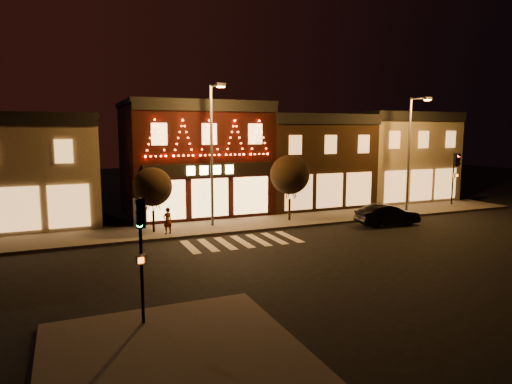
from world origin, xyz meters
TOP-DOWN VIEW (x-y plane):
  - ground at (0.00, 0.00)m, footprint 120.00×120.00m
  - sidewalk_far at (2.00, 8.00)m, footprint 44.00×4.00m
  - sidewalk_near at (-6.50, -7.50)m, footprint 7.00×7.00m
  - building_pulp at (0.00, 13.98)m, footprint 10.20×8.34m
  - building_right_a at (9.50, 13.99)m, footprint 9.20×8.28m
  - building_right_b at (18.50, 13.99)m, footprint 9.20×8.28m
  - traffic_signal_near at (-6.96, -5.30)m, footprint 0.32×0.43m
  - traffic_signal_far at (20.52, 8.37)m, footprint 0.38×0.49m
  - streetlamp_mid at (-0.39, 7.96)m, footprint 0.56×2.03m
  - streetlamp_right at (14.67, 7.11)m, footprint 0.54×1.94m
  - tree_left at (-4.23, 7.86)m, footprint 2.34×2.34m
  - tree_right at (4.97, 7.84)m, footprint 2.67×2.67m
  - dark_sedan at (10.56, 4.51)m, footprint 4.35×1.97m
  - pedestrian at (-3.57, 6.93)m, footprint 0.68×0.56m

SIDE VIEW (x-z plane):
  - ground at x=0.00m, z-range 0.00..0.00m
  - sidewalk_far at x=2.00m, z-range 0.00..0.15m
  - sidewalk_near at x=-6.50m, z-range 0.00..0.15m
  - dark_sedan at x=10.56m, z-range 0.00..1.38m
  - pedestrian at x=-3.57m, z-range 0.15..1.74m
  - tree_left at x=-4.23m, z-range 0.93..4.84m
  - traffic_signal_near at x=-6.96m, z-range 0.98..5.03m
  - traffic_signal_far at x=20.52m, z-range 1.06..5.34m
  - tree_right at x=4.97m, z-range 1.04..5.51m
  - building_right_a at x=9.50m, z-range 0.01..7.51m
  - building_right_b at x=18.50m, z-range 0.01..7.81m
  - building_pulp at x=0.00m, z-range 0.01..8.31m
  - streetlamp_right at x=14.67m, z-range 0.89..9.36m
  - streetlamp_mid at x=-0.39m, z-range 0.92..9.81m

